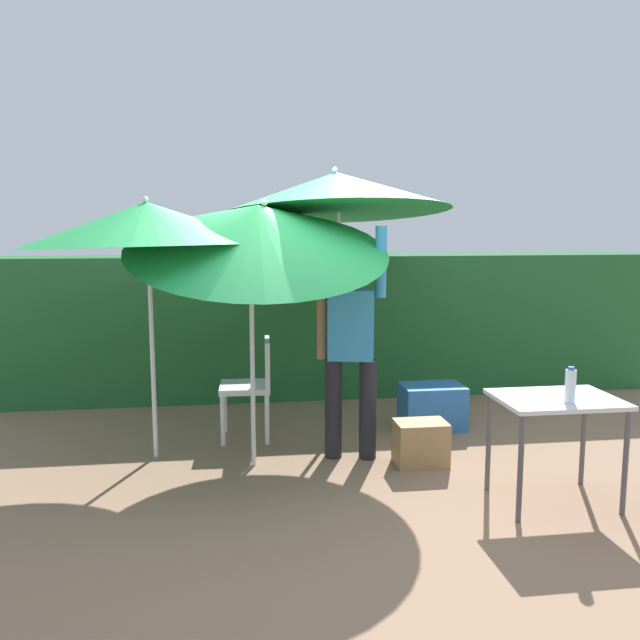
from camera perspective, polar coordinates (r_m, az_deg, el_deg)
name	(u,v)px	position (r m, az deg, el deg)	size (l,w,h in m)	color
ground_plane	(325,459)	(5.54, 0.44, -11.78)	(24.00, 24.00, 0.00)	#937056
hedge_row	(297,325)	(7.42, -1.99, -0.46)	(8.00, 0.70, 1.55)	#23602D
umbrella_rainbow	(258,228)	(5.10, -5.35, 7.83)	(2.02, 2.03, 2.34)	silver
umbrella_orange	(147,225)	(5.43, -14.57, 7.90)	(2.00, 2.00, 2.12)	silver
umbrella_yellow	(337,193)	(6.02, 1.42, 10.83)	(2.04, 2.05, 2.46)	silver
person_vendor	(351,345)	(5.34, 2.66, -2.15)	(0.56, 0.30, 1.88)	black
chair_plastic	(253,382)	(5.95, -5.73, -5.27)	(0.46, 0.46, 0.89)	silver
cooler_box	(432,407)	(6.36, 9.56, -7.30)	(0.57, 0.40, 0.41)	#2D6BB7
crate_cardboard	(421,443)	(5.43, 8.60, -10.35)	(0.40, 0.29, 0.35)	#9E7A4C
folding_table	(556,410)	(4.81, 19.52, -7.27)	(0.80, 0.60, 0.74)	#4C4C51
bottle_water	(570,386)	(4.64, 20.59, -5.29)	(0.07, 0.07, 0.24)	silver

